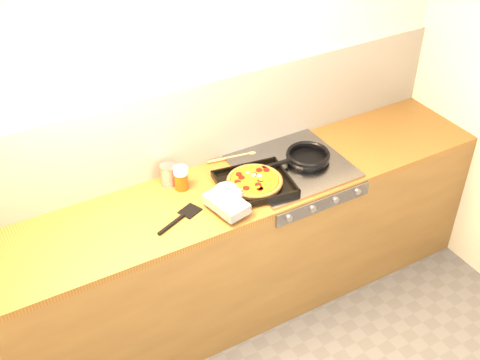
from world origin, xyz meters
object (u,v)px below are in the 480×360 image
frying_pan (307,156)px  juice_glass (181,178)px  pizza_on_tray (246,187)px  tomato_can (168,175)px

frying_pan → juice_glass: size_ratio=3.25×
pizza_on_tray → frying_pan: (0.45, 0.08, -0.00)m
juice_glass → tomato_can: bearing=122.6°
frying_pan → tomato_can: tomato_can is taller
frying_pan → juice_glass: juice_glass is taller
pizza_on_tray → frying_pan: 0.45m
tomato_can → juice_glass: 0.08m
tomato_can → juice_glass: juice_glass is taller
tomato_can → juice_glass: size_ratio=0.93×
pizza_on_tray → juice_glass: bearing=143.0°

